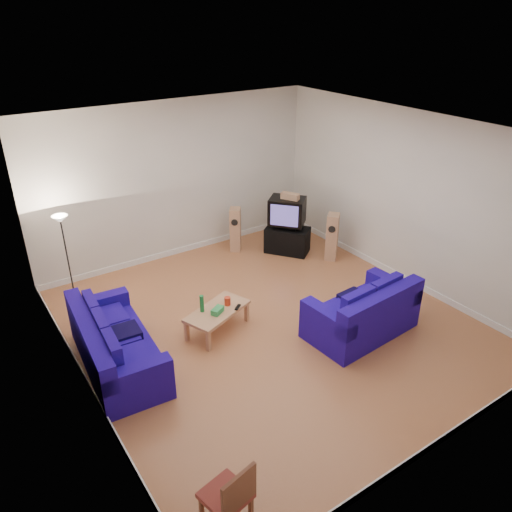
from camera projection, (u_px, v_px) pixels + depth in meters
room at (271, 240)px, 7.64m from camera, size 6.01×6.51×3.21m
sofa_three_seat at (113, 348)px, 7.23m from camera, size 1.10×2.24×0.84m
sofa_loveseat at (364, 315)px, 7.96m from camera, size 1.84×1.11×0.89m
coffee_table at (217, 313)px, 8.02m from camera, size 1.21×0.90×0.40m
bottle at (202, 304)px, 7.89m from camera, size 0.09×0.09×0.29m
tissue_box at (217, 311)px, 7.89m from camera, size 0.25×0.21×0.09m
red_canister at (227, 301)px, 8.09m from camera, size 0.12×0.12×0.14m
remote at (238, 307)px, 8.04m from camera, size 0.16×0.14×0.02m
tv_stand at (287, 240)px, 10.64m from camera, size 0.94×1.02×0.55m
av_receiver at (288, 225)px, 10.55m from camera, size 0.51×0.53×0.10m
television at (287, 211)px, 10.38m from camera, size 0.87×0.89×0.56m
centre_speaker at (290, 196)px, 10.18m from camera, size 0.31×0.40×0.13m
speaker_left at (235, 229)px, 10.63m from camera, size 0.35×0.36×0.96m
speaker_right at (332, 237)px, 10.25m from camera, size 0.37×0.37×0.99m
floor_lamp at (62, 231)px, 8.52m from camera, size 0.27×0.27×1.59m
dining_chair at (230, 496)px, 4.85m from camera, size 0.51×0.51×0.90m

